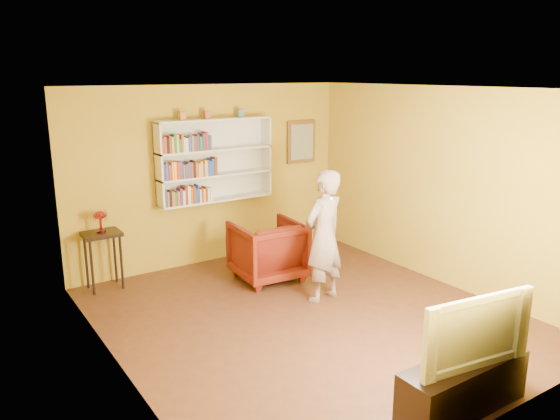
{
  "coord_description": "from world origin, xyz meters",
  "views": [
    {
      "loc": [
        -3.63,
        -4.88,
        2.88
      ],
      "look_at": [
        0.1,
        0.75,
        1.16
      ],
      "focal_mm": 35.0,
      "sensor_mm": 36.0,
      "label": 1
    }
  ],
  "objects_px": {
    "tv_cabinet": "(463,386)",
    "console_table": "(102,242)",
    "bookshelf": "(214,160)",
    "person": "(324,236)",
    "television": "(468,328)",
    "ruby_lustre": "(100,217)",
    "armchair": "(268,250)"
  },
  "relations": [
    {
      "from": "console_table",
      "to": "television",
      "type": "height_order",
      "value": "television"
    },
    {
      "from": "ruby_lustre",
      "to": "television",
      "type": "relative_size",
      "value": 0.26
    },
    {
      "from": "bookshelf",
      "to": "television",
      "type": "xyz_separation_m",
      "value": [
        0.02,
        -4.66,
        -0.81
      ]
    },
    {
      "from": "armchair",
      "to": "person",
      "type": "relative_size",
      "value": 0.54
    },
    {
      "from": "console_table",
      "to": "television",
      "type": "xyz_separation_m",
      "value": [
        1.79,
        -4.5,
        0.12
      ]
    },
    {
      "from": "person",
      "to": "television",
      "type": "distance_m",
      "value": 2.6
    },
    {
      "from": "console_table",
      "to": "person",
      "type": "height_order",
      "value": "person"
    },
    {
      "from": "tv_cabinet",
      "to": "television",
      "type": "relative_size",
      "value": 1.15
    },
    {
      "from": "ruby_lustre",
      "to": "armchair",
      "type": "distance_m",
      "value": 2.32
    },
    {
      "from": "armchair",
      "to": "console_table",
      "type": "bearing_deg",
      "value": -19.55
    },
    {
      "from": "person",
      "to": "tv_cabinet",
      "type": "height_order",
      "value": "person"
    },
    {
      "from": "tv_cabinet",
      "to": "armchair",
      "type": "bearing_deg",
      "value": 85.93
    },
    {
      "from": "console_table",
      "to": "ruby_lustre",
      "type": "height_order",
      "value": "ruby_lustre"
    },
    {
      "from": "bookshelf",
      "to": "television",
      "type": "height_order",
      "value": "bookshelf"
    },
    {
      "from": "console_table",
      "to": "tv_cabinet",
      "type": "distance_m",
      "value": 4.86
    },
    {
      "from": "person",
      "to": "tv_cabinet",
      "type": "xyz_separation_m",
      "value": [
        -0.46,
        -2.56,
        -0.63
      ]
    },
    {
      "from": "ruby_lustre",
      "to": "tv_cabinet",
      "type": "bearing_deg",
      "value": -68.31
    },
    {
      "from": "armchair",
      "to": "television",
      "type": "height_order",
      "value": "television"
    },
    {
      "from": "person",
      "to": "television",
      "type": "height_order",
      "value": "person"
    },
    {
      "from": "bookshelf",
      "to": "console_table",
      "type": "distance_m",
      "value": 2.01
    },
    {
      "from": "ruby_lustre",
      "to": "tv_cabinet",
      "type": "xyz_separation_m",
      "value": [
        1.79,
        -4.5,
        -0.78
      ]
    },
    {
      "from": "ruby_lustre",
      "to": "console_table",
      "type": "bearing_deg",
      "value": -99.46
    },
    {
      "from": "person",
      "to": "tv_cabinet",
      "type": "bearing_deg",
      "value": 67.85
    },
    {
      "from": "armchair",
      "to": "tv_cabinet",
      "type": "bearing_deg",
      "value": 90.47
    },
    {
      "from": "ruby_lustre",
      "to": "person",
      "type": "bearing_deg",
      "value": -40.79
    },
    {
      "from": "armchair",
      "to": "person",
      "type": "xyz_separation_m",
      "value": [
        0.2,
        -1.02,
        0.44
      ]
    },
    {
      "from": "bookshelf",
      "to": "person",
      "type": "xyz_separation_m",
      "value": [
        0.47,
        -2.1,
        -0.74
      ]
    },
    {
      "from": "ruby_lustre",
      "to": "television",
      "type": "distance_m",
      "value": 4.85
    },
    {
      "from": "bookshelf",
      "to": "ruby_lustre",
      "type": "bearing_deg",
      "value": -174.86
    },
    {
      "from": "console_table",
      "to": "television",
      "type": "distance_m",
      "value": 4.84
    },
    {
      "from": "ruby_lustre",
      "to": "tv_cabinet",
      "type": "distance_m",
      "value": 4.9
    },
    {
      "from": "tv_cabinet",
      "to": "console_table",
      "type": "bearing_deg",
      "value": 111.69
    }
  ]
}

